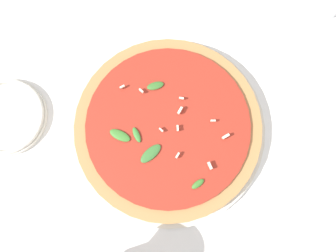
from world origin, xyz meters
TOP-DOWN VIEW (x-y plane):
  - ground_plane at (0.00, 0.00)m, footprint 6.00×6.00m
  - pizza_arugula_main at (0.02, -0.02)m, footprint 0.36×0.36m
  - side_plate_white at (0.28, 0.13)m, footprint 0.15×0.15m
  - shaker_pepper at (-0.12, -0.41)m, footprint 0.03×0.03m

SIDE VIEW (x-z plane):
  - ground_plane at x=0.00m, z-range 0.00..0.00m
  - side_plate_white at x=0.28m, z-range 0.00..0.02m
  - pizza_arugula_main at x=0.02m, z-range -0.01..0.04m
  - shaker_pepper at x=-0.12m, z-range 0.00..0.07m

